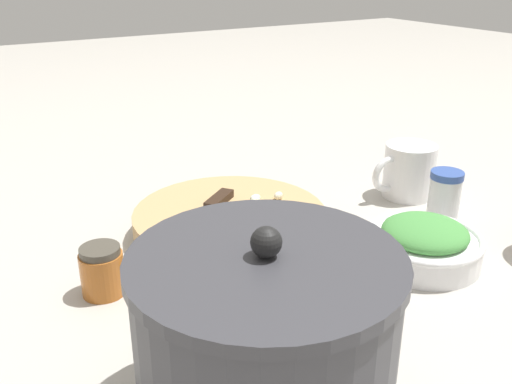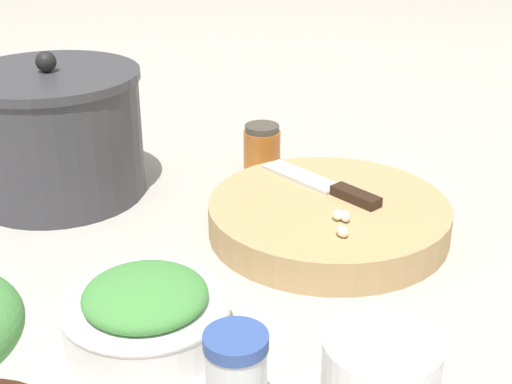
# 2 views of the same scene
# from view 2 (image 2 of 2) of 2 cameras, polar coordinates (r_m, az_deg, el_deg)

# --- Properties ---
(ground_plane) EXTENTS (5.00, 5.00, 0.00)m
(ground_plane) POSITION_cam_2_polar(r_m,az_deg,el_deg) (0.83, 0.29, -6.72)
(ground_plane) COLOR #B2ADA3
(cutting_board) EXTENTS (0.31, 0.31, 0.04)m
(cutting_board) POSITION_cam_2_polar(r_m,az_deg,el_deg) (0.92, 5.80, -2.03)
(cutting_board) COLOR tan
(cutting_board) RESTS_ON ground_plane
(chef_knife) EXTENTS (0.17, 0.14, 0.01)m
(chef_knife) POSITION_cam_2_polar(r_m,az_deg,el_deg) (0.94, 5.70, 0.50)
(chef_knife) COLOR black
(chef_knife) RESTS_ON cutting_board
(garlic_cloves) EXTENTS (0.06, 0.03, 0.01)m
(garlic_cloves) POSITION_cam_2_polar(r_m,az_deg,el_deg) (0.85, 6.87, -2.31)
(garlic_cloves) COLOR silver
(garlic_cloves) RESTS_ON cutting_board
(herb_bowl) EXTENTS (0.17, 0.17, 0.07)m
(herb_bowl) POSITION_cam_2_polar(r_m,az_deg,el_deg) (0.73, -8.77, -9.31)
(herb_bowl) COLOR white
(herb_bowl) RESTS_ON ground_plane
(spice_jar) EXTENTS (0.05, 0.05, 0.09)m
(spice_jar) POSITION_cam_2_polar(r_m,az_deg,el_deg) (0.61, -1.58, -14.75)
(spice_jar) COLOR silver
(spice_jar) RESTS_ON ground_plane
(honey_jar) EXTENTS (0.06, 0.06, 0.07)m
(honey_jar) POSITION_cam_2_polar(r_m,az_deg,el_deg) (1.11, 0.48, 3.66)
(honey_jar) COLOR #B26023
(honey_jar) RESTS_ON ground_plane
(stock_pot) EXTENTS (0.25, 0.25, 0.21)m
(stock_pot) POSITION_cam_2_polar(r_m,az_deg,el_deg) (1.04, -15.78, 4.50)
(stock_pot) COLOR #38383D
(stock_pot) RESTS_ON ground_plane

